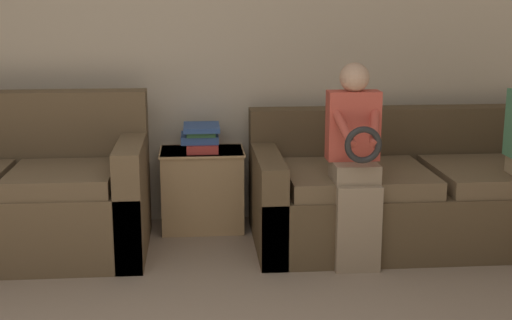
{
  "coord_description": "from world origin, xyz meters",
  "views": [
    {
      "loc": [
        0.19,
        -1.98,
        1.58
      ],
      "look_at": [
        0.51,
        1.79,
        0.7
      ],
      "focal_mm": 50.0,
      "sensor_mm": 36.0,
      "label": 1
    }
  ],
  "objects": [
    {
      "name": "couch_side",
      "position": [
        -0.95,
        2.4,
        0.35
      ],
      "size": [
        1.63,
        0.88,
        0.98
      ],
      "color": "brown",
      "rests_on": "ground_plane"
    },
    {
      "name": "side_shelf",
      "position": [
        0.23,
        2.77,
        0.28
      ],
      "size": [
        0.57,
        0.4,
        0.55
      ],
      "color": "tan",
      "rests_on": "ground_plane"
    },
    {
      "name": "wall_back",
      "position": [
        0.0,
        3.02,
        1.27
      ],
      "size": [
        7.88,
        0.06,
        2.55
      ],
      "color": "beige",
      "rests_on": "ground_plane"
    },
    {
      "name": "book_stack",
      "position": [
        0.22,
        2.77,
        0.64
      ],
      "size": [
        0.26,
        0.3,
        0.18
      ],
      "color": "#BC3833",
      "rests_on": "side_shelf"
    },
    {
      "name": "child_left_seated",
      "position": [
        1.12,
        2.02,
        0.66
      ],
      "size": [
        0.31,
        0.38,
        1.2
      ],
      "color": "gray",
      "rests_on": "ground_plane"
    },
    {
      "name": "couch_main",
      "position": [
        1.67,
        2.44,
        0.3
      ],
      "size": [
        2.23,
        0.99,
        0.83
      ],
      "color": "brown",
      "rests_on": "ground_plane"
    }
  ]
}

